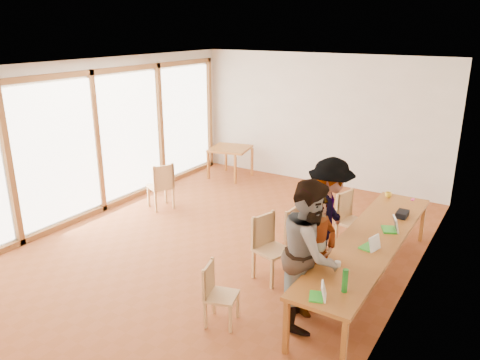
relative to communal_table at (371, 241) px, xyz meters
name	(u,v)px	position (x,y,z in m)	size (l,w,h in m)	color
ground	(224,244)	(-2.50, 0.01, -0.70)	(8.00, 8.00, 0.00)	brown
wall_back	(319,120)	(-2.50, 4.01, 0.80)	(6.00, 0.10, 3.00)	silver
wall_right	(414,194)	(0.50, 0.01, 0.80)	(0.10, 8.00, 3.00)	silver
window_wall	(96,138)	(-5.46, 0.01, 0.80)	(0.10, 8.00, 3.00)	white
ceiling	(222,64)	(-2.50, 0.01, 2.32)	(6.00, 8.00, 0.04)	white
communal_table	(371,241)	(0.00, 0.00, 0.00)	(0.80, 4.00, 0.75)	#AB6126
side_table	(230,151)	(-4.45, 3.21, -0.03)	(0.90, 0.90, 0.75)	#AB6126
chair_near	(215,287)	(-1.36, -1.88, -0.21)	(0.47, 0.47, 0.43)	tan
chair_mid	(268,240)	(-1.36, -0.52, -0.11)	(0.57, 0.57, 0.52)	tan
chair_far	(296,230)	(-1.19, 0.10, -0.16)	(0.43, 0.43, 0.48)	tan
chair_empty	(349,214)	(-0.70, 1.09, -0.12)	(0.55, 0.55, 0.51)	tan
chair_spare	(162,182)	(-4.46, 0.71, -0.11)	(0.60, 0.60, 0.51)	tan
person_near	(317,255)	(-0.40, -0.99, 0.11)	(0.60, 0.39, 1.63)	gray
person_mid	(310,253)	(-0.41, -1.19, 0.24)	(0.91, 0.71, 1.88)	gray
person_far	(329,218)	(-0.65, 0.04, 0.20)	(1.17, 0.67, 1.81)	gray
laptop_near	(320,294)	(-0.02, -1.79, 0.10)	(0.24, 0.26, 0.18)	green
laptop_mid	(372,245)	(0.10, -0.32, 0.10)	(0.26, 0.28, 0.20)	green
laptop_far	(392,227)	(0.18, 0.41, 0.11)	(0.30, 0.32, 0.22)	green
yellow_mug	(388,195)	(-0.25, 1.78, 0.09)	(0.11, 0.11, 0.09)	yellow
green_bottle	(345,281)	(0.16, -1.52, 0.19)	(0.07, 0.07, 0.28)	#1D7221
clear_glass	(344,287)	(0.16, -1.51, 0.09)	(0.07, 0.07, 0.09)	silver
condiment_cup	(338,264)	(-0.11, -1.00, 0.08)	(0.08, 0.08, 0.06)	white
pink_phone	(413,199)	(0.15, 1.87, 0.05)	(0.05, 0.10, 0.01)	#E33494
black_pouch	(402,214)	(0.18, 1.02, 0.09)	(0.16, 0.26, 0.09)	black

